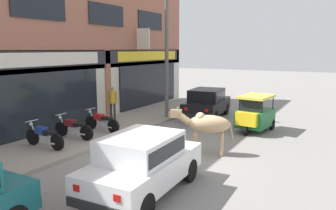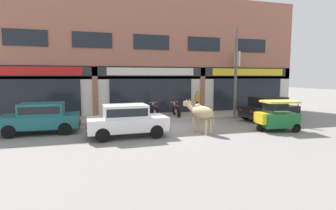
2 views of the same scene
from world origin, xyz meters
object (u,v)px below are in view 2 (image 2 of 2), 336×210
(motorcycle_2, at_px, (176,110))
(utility_pole, at_px, (236,72))
(cow, at_px, (201,112))
(car_3, at_px, (41,117))
(auto_rickshaw, at_px, (277,118))
(pedestrian, at_px, (197,99))
(car_0, at_px, (269,107))
(car_1, at_px, (127,119))
(motorcycle_0, at_px, (135,111))
(motorcycle_1, at_px, (155,110))

(motorcycle_2, relative_size, utility_pole, 0.32)
(cow, bearing_deg, car_3, 165.10)
(auto_rickshaw, relative_size, pedestrian, 1.28)
(cow, xyz_separation_m, car_0, (5.48, 2.24, -0.19))
(car_1, xyz_separation_m, motorcycle_2, (3.80, 4.53, -0.29))
(motorcycle_0, bearing_deg, auto_rickshaw, -41.20)
(car_0, height_order, car_3, same)
(car_1, distance_m, pedestrian, 7.80)
(cow, distance_m, car_1, 3.52)
(car_3, relative_size, auto_rickshaw, 1.77)
(car_0, height_order, pedestrian, pedestrian)
(cow, height_order, utility_pole, utility_pole)
(motorcycle_2, xyz_separation_m, pedestrian, (1.82, 0.88, 0.60))
(utility_pole, bearing_deg, car_1, -154.40)
(car_3, relative_size, motorcycle_0, 2.00)
(car_0, distance_m, car_3, 12.83)
(car_3, bearing_deg, car_0, 1.30)
(cow, height_order, motorcycle_0, cow)
(car_0, relative_size, car_1, 1.02)
(motorcycle_2, xyz_separation_m, utility_pole, (3.74, -0.92, 2.47))
(car_1, distance_m, car_3, 4.23)
(car_3, bearing_deg, motorcycle_2, 19.67)
(motorcycle_2, bearing_deg, car_1, -129.94)
(motorcycle_0, xyz_separation_m, utility_pole, (6.45, -1.11, 2.47))
(auto_rickshaw, xyz_separation_m, motorcycle_0, (-6.26, 5.48, -0.13))
(motorcycle_1, bearing_deg, pedestrian, 12.22)
(motorcycle_0, bearing_deg, car_3, -149.35)
(auto_rickshaw, bearing_deg, car_0, 59.94)
(motorcycle_0, bearing_deg, motorcycle_1, 0.16)
(car_1, bearing_deg, motorcycle_1, 62.82)
(car_3, bearing_deg, pedestrian, 20.91)
(car_1, relative_size, pedestrian, 2.29)
(car_3, bearing_deg, motorcycle_0, 30.65)
(auto_rickshaw, distance_m, pedestrian, 6.43)
(car_1, height_order, car_3, same)
(car_3, height_order, utility_pole, utility_pole)
(pedestrian, xyz_separation_m, utility_pole, (1.92, -1.81, 1.87))
(motorcycle_0, relative_size, utility_pole, 0.32)
(auto_rickshaw, relative_size, utility_pole, 0.36)
(car_1, height_order, auto_rickshaw, auto_rickshaw)
(car_3, bearing_deg, cow, -14.90)
(motorcycle_2, bearing_deg, motorcycle_1, 172.07)
(car_0, bearing_deg, car_1, -166.86)
(pedestrian, bearing_deg, car_3, -159.09)
(car_3, xyz_separation_m, utility_pole, (11.36, 1.80, 2.18))
(motorcycle_0, height_order, utility_pole, utility_pole)
(motorcycle_2, distance_m, pedestrian, 2.10)
(auto_rickshaw, bearing_deg, car_3, 167.07)
(car_1, distance_m, auto_rickshaw, 7.38)
(car_0, height_order, auto_rickshaw, auto_rickshaw)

